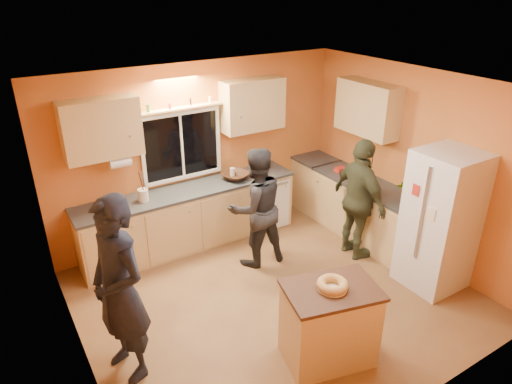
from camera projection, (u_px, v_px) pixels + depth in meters
ground at (276, 296)px, 5.70m from camera, size 4.50×4.50×0.00m
room_shell at (267, 164)px, 5.39m from camera, size 4.54×4.04×2.61m
back_counter at (213, 211)px, 6.82m from camera, size 4.23×0.62×0.90m
right_counter at (365, 211)px, 6.83m from camera, size 0.62×1.84×0.90m
refrigerator at (440, 221)px, 5.61m from camera, size 0.72×0.70×1.80m
island at (329, 323)px, 4.61m from camera, size 1.04×0.83×0.88m
bundt_pastry at (332, 285)px, 4.40m from camera, size 0.31×0.31×0.09m
person_left at (119, 291)px, 4.25m from camera, size 0.65×0.81×1.93m
person_center at (256, 208)px, 6.07m from camera, size 0.85×0.68×1.68m
person_right at (359, 200)px, 6.21m from camera, size 0.52×1.05×1.73m
mixing_bowl at (236, 176)px, 6.77m from camera, size 0.52×0.52×0.10m
utensil_crock at (143, 195)px, 6.08m from camera, size 0.14×0.14×0.17m
potted_plant at (408, 190)px, 6.04m from camera, size 0.36×0.33×0.33m
red_box at (340, 170)px, 7.02m from camera, size 0.16×0.12×0.07m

